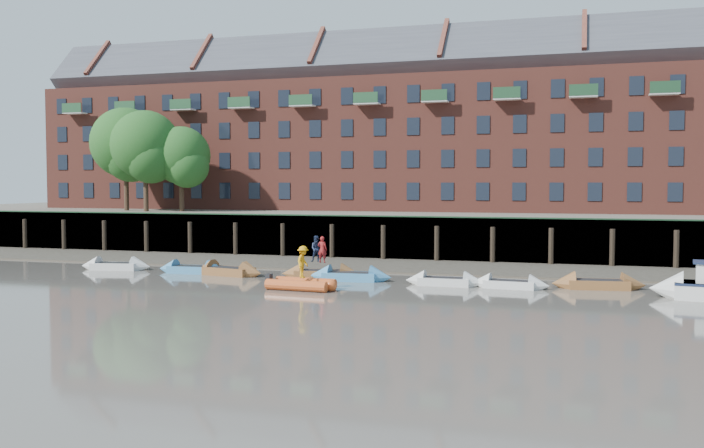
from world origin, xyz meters
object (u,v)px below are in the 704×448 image
at_px(rowboat_7, 598,284).
at_px(rib_tender, 304,284).
at_px(rowboat_5, 444,281).
at_px(person_rib_crew, 303,262).
at_px(rowboat_3, 321,274).
at_px(rowboat_2, 229,271).
at_px(rowboat_6, 510,284).
at_px(rowboat_4, 350,276).
at_px(person_rower_a, 322,250).
at_px(rowboat_1, 192,269).
at_px(rowboat_0, 116,266).
at_px(person_rower_b, 317,249).

xyz_separation_m(rowboat_7, rib_tender, (-15.08, -4.92, 0.04)).
height_order(rowboat_5, person_rib_crew, person_rib_crew).
bearing_deg(person_rib_crew, rib_tender, -142.74).
distance_m(rowboat_5, rowboat_7, 8.23).
xyz_separation_m(rowboat_3, rowboat_5, (7.60, -0.98, -0.02)).
height_order(rowboat_2, rowboat_3, rowboat_2).
height_order(rowboat_3, rowboat_5, rowboat_3).
relative_size(rowboat_6, rowboat_7, 0.86).
xyz_separation_m(rowboat_4, person_rower_a, (-1.90, 0.50, 1.48)).
relative_size(rowboat_1, rowboat_4, 0.93).
bearing_deg(rowboat_4, person_rib_crew, -112.14).
bearing_deg(rowboat_7, rowboat_4, 176.04).
relative_size(rowboat_4, rowboat_7, 0.99).
relative_size(rowboat_4, rowboat_5, 1.12).
distance_m(rowboat_0, rowboat_4, 16.39).
bearing_deg(rowboat_7, rowboat_0, 173.09).
bearing_deg(rowboat_4, person_rower_a, 161.50).
distance_m(rowboat_1, rib_tender, 10.57).
distance_m(rowboat_2, rowboat_7, 21.74).
height_order(rowboat_4, rowboat_7, same).
distance_m(rowboat_6, person_rower_a, 11.23).
bearing_deg(person_rower_a, rowboat_0, -0.38).
height_order(rowboat_2, rowboat_7, rowboat_7).
bearing_deg(rowboat_1, rowboat_5, -6.25).
relative_size(rowboat_0, person_rib_crew, 2.83).
relative_size(rowboat_5, rib_tender, 1.14).
xyz_separation_m(rowboat_2, rowboat_6, (17.15, -0.72, -0.03)).
xyz_separation_m(rib_tender, person_rower_b, (-1.04, 5.00, 1.45)).
bearing_deg(rowboat_0, person_rib_crew, -28.18).
relative_size(rowboat_0, rowboat_1, 1.06).
bearing_deg(rowboat_5, person_rower_a, 173.15).
distance_m(rowboat_3, person_rib_crew, 4.91).
xyz_separation_m(rowboat_7, person_rower_b, (-16.11, 0.08, 1.49)).
relative_size(rowboat_1, person_rower_b, 2.89).
bearing_deg(rowboat_2, person_rib_crew, -22.45).
bearing_deg(rowboat_3, rowboat_6, -14.48).
bearing_deg(rib_tender, person_rib_crew, 131.89).
bearing_deg(person_rower_b, rowboat_4, -33.57).
height_order(rowboat_1, rib_tender, rowboat_1).
distance_m(rowboat_3, person_rower_a, 1.49).
xyz_separation_m(person_rower_a, person_rower_b, (-0.44, 0.27, 0.01)).
bearing_deg(person_rower_b, rowboat_6, -21.43).
bearing_deg(rowboat_4, rowboat_6, -6.62).
height_order(rowboat_5, rib_tender, rowboat_5).
relative_size(rowboat_3, rib_tender, 1.29).
bearing_deg(rowboat_6, person_rower_a, 179.57).
height_order(rowboat_3, person_rower_b, person_rower_b).
bearing_deg(person_rib_crew, rowboat_1, 62.77).
bearing_deg(rowboat_1, person_rower_a, -3.45).
bearing_deg(rowboat_1, person_rower_b, -1.66).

